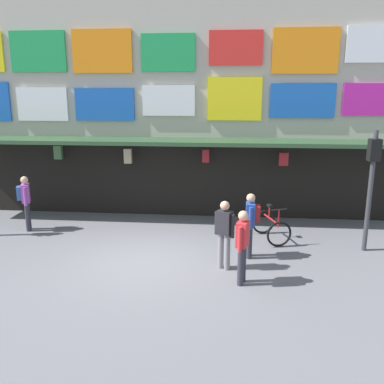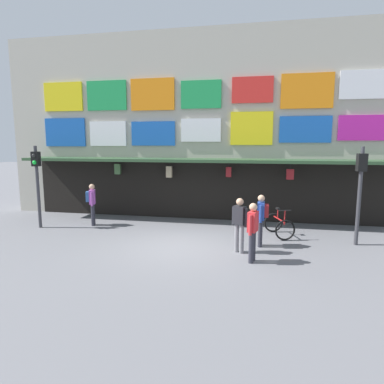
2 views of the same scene
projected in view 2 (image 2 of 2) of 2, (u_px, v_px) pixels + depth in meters
ground_plane at (180, 246)px, 10.78m from camera, size 80.00×80.00×0.00m
shopfront at (203, 128)px, 14.62m from camera, size 18.00×2.60×8.00m
traffic_light_near at (37, 173)px, 12.80m from camera, size 0.31×0.34×3.20m
traffic_light_far at (360, 180)px, 10.60m from camera, size 0.30×0.34×3.20m
bicycle_parked at (279, 225)px, 11.86m from camera, size 1.05×1.33×1.05m
pedestrian_in_purple at (253, 229)px, 9.20m from camera, size 0.32×0.51×1.68m
pedestrian_in_black at (92, 201)px, 13.34m from camera, size 0.44×0.50×1.68m
pedestrian_in_yellow at (239, 222)px, 10.01m from camera, size 0.47×0.37×1.68m
pedestrian_in_white at (262, 216)px, 10.62m from camera, size 0.36×0.53×1.68m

